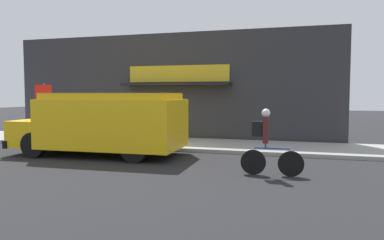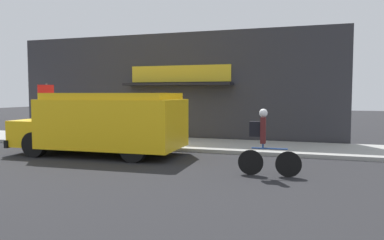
{
  "view_description": "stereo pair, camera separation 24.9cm",
  "coord_description": "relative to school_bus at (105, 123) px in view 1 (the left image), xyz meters",
  "views": [
    {
      "loc": [
        5.65,
        -11.85,
        1.96
      ],
      "look_at": [
        2.14,
        -0.2,
        1.1
      ],
      "focal_mm": 35.0,
      "sensor_mm": 36.0,
      "label": 1
    },
    {
      "loc": [
        5.89,
        -11.77,
        1.96
      ],
      "look_at": [
        2.14,
        -0.2,
        1.1
      ],
      "focal_mm": 35.0,
      "sensor_mm": 36.0,
      "label": 2
    }
  ],
  "objects": [
    {
      "name": "ground_plane",
      "position": [
        0.41,
        1.33,
        -1.04
      ],
      "size": [
        70.0,
        70.0,
        0.0
      ],
      "primitive_type": "plane",
      "color": "#232326"
    },
    {
      "name": "trash_bin",
      "position": [
        0.25,
        3.3,
        -0.49
      ],
      "size": [
        0.52,
        0.52,
        0.86
      ],
      "color": "slate",
      "rests_on": "sidewalk"
    },
    {
      "name": "cyclist",
      "position": [
        5.22,
        -1.52,
        -0.25
      ],
      "size": [
        1.49,
        0.2,
        1.6
      ],
      "rotation": [
        0.0,
        0.0,
        0.04
      ],
      "color": "black",
      "rests_on": "ground_plane"
    },
    {
      "name": "sidewalk",
      "position": [
        0.41,
        2.81,
        -0.98
      ],
      "size": [
        28.0,
        2.97,
        0.12
      ],
      "color": "#999993",
      "rests_on": "ground_plane"
    },
    {
      "name": "storefront",
      "position": [
        0.43,
        4.47,
        1.22
      ],
      "size": [
        14.49,
        0.93,
        4.5
      ],
      "color": "#2D2D33",
      "rests_on": "ground_plane"
    },
    {
      "name": "school_bus",
      "position": [
        0.0,
        0.0,
        0.0
      ],
      "size": [
        5.46,
        2.77,
        1.98
      ],
      "rotation": [
        0.0,
        0.0,
        0.04
      ],
      "color": "yellow",
      "rests_on": "ground_plane"
    },
    {
      "name": "stop_sign_post",
      "position": [
        -3.6,
        1.68,
        0.57
      ],
      "size": [
        0.45,
        0.45,
        2.23
      ],
      "color": "slate",
      "rests_on": "sidewalk"
    }
  ]
}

